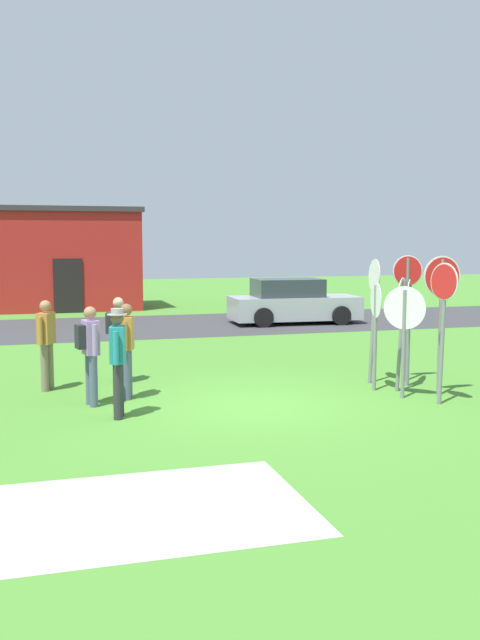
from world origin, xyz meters
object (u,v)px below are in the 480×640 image
object	(u,v)px
stop_sign_rear_left	(404,322)
stop_sign_leaning_left	(441,301)
parked_car_on_street	(293,303)
stop_sign_far_back	(376,318)
person_with_sunhat	(46,340)
person_in_teal	(118,356)
stop_sign_low_front	(409,313)
stop_sign_rear_right	(407,299)
stop_sign_leaning_right	(401,316)
person_on_left	(127,346)
person_holding_notes	(90,348)
person_near_signs	(118,333)
stop_sign_center_cluster	(443,311)
stop_sign_tallest	(374,301)

from	to	relation	value
stop_sign_rear_left	stop_sign_leaning_left	xyz separation A→B (m)	(0.74, 0.02, 0.35)
parked_car_on_street	stop_sign_far_back	world-z (taller)	stop_sign_far_back
person_with_sunhat	person_in_teal	xyz separation A→B (m)	(1.04, -2.46, 0.03)
stop_sign_far_back	stop_sign_low_front	bearing A→B (deg)	13.76
stop_sign_rear_left	stop_sign_rear_right	world-z (taller)	stop_sign_rear_right
stop_sign_leaning_right	person_in_teal	size ratio (longest dim) A/B	1.22
parked_car_on_street	stop_sign_leaning_right	size ratio (longest dim) A/B	2.07
person_on_left	person_holding_notes	bearing A→B (deg)	-150.99
stop_sign_rear_left	person_near_signs	world-z (taller)	stop_sign_rear_left
stop_sign_center_cluster	stop_sign_far_back	size ratio (longest dim) A/B	1.19
stop_sign_rear_left	person_near_signs	distance (m)	5.47
parked_car_on_street	person_on_left	size ratio (longest dim) A/B	2.59
stop_sign_center_cluster	stop_sign_far_back	world-z (taller)	stop_sign_center_cluster
stop_sign_rear_right	person_holding_notes	world-z (taller)	stop_sign_rear_right
stop_sign_leaning_right	person_near_signs	world-z (taller)	stop_sign_leaning_right
stop_sign_low_front	person_on_left	distance (m)	5.36
person_holding_notes	person_near_signs	world-z (taller)	same
person_near_signs	person_on_left	distance (m)	1.46
stop_sign_rear_left	stop_sign_tallest	xyz separation A→B (m)	(0.10, 1.38, 0.26)
stop_sign_rear_left	person_holding_notes	bearing A→B (deg)	170.08
person_near_signs	person_on_left	xyz separation A→B (m)	(-0.00, -1.46, -0.03)
person_near_signs	person_on_left	world-z (taller)	same
stop_sign_far_back	person_in_teal	distance (m)	4.90
parked_car_on_street	person_in_teal	xyz separation A→B (m)	(-7.14, -11.34, 0.30)
stop_sign_rear_right	person_holding_notes	distance (m)	6.23
person_holding_notes	person_in_teal	size ratio (longest dim) A/B	0.97
person_in_teal	person_with_sunhat	bearing A→B (deg)	112.87
person_on_left	person_with_sunhat	bearing A→B (deg)	140.04
stop_sign_rear_left	person_on_left	distance (m)	4.90
person_near_signs	person_with_sunhat	xyz separation A→B (m)	(-1.35, -0.33, -0.03)
stop_sign_rear_right	person_near_signs	size ratio (longest dim) A/B	1.48
person_with_sunhat	parked_car_on_street	bearing A→B (deg)	47.32
stop_sign_low_front	person_in_teal	xyz separation A→B (m)	(-5.63, -0.94, -0.42)
stop_sign_rear_left	stop_sign_far_back	distance (m)	0.75
stop_sign_leaning_right	stop_sign_rear_left	distance (m)	0.57
stop_sign_low_front	stop_sign_tallest	size ratio (longest dim) A/B	0.85
stop_sign_leaning_left	stop_sign_tallest	world-z (taller)	stop_sign_leaning_left
stop_sign_tallest	person_with_sunhat	xyz separation A→B (m)	(-6.16, 1.06, -0.67)
stop_sign_tallest	person_in_teal	bearing A→B (deg)	-164.69
stop_sign_center_cluster	stop_sign_far_back	xyz separation A→B (m)	(-0.58, 1.32, -0.25)
person_holding_notes	person_on_left	xyz separation A→B (m)	(0.67, 0.37, -0.03)
parked_car_on_street	stop_sign_leaning_left	xyz separation A→B (m)	(-1.39, -11.30, 1.02)
stop_sign_leaning_left	stop_sign_rear_right	world-z (taller)	stop_sign_leaning_left
stop_sign_leaning_left	parked_car_on_street	bearing A→B (deg)	82.98
parked_car_on_street	stop_sign_far_back	distance (m)	10.86
parked_car_on_street	person_in_teal	world-z (taller)	person_in_teal
stop_sign_far_back	person_holding_notes	distance (m)	5.21
stop_sign_center_cluster	stop_sign_leaning_left	bearing A→B (deg)	60.73
stop_sign_rear_right	person_near_signs	world-z (taller)	stop_sign_rear_right
stop_sign_far_back	parked_car_on_street	bearing A→B (deg)	77.66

